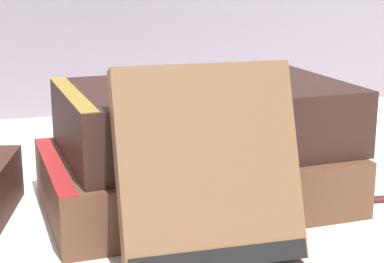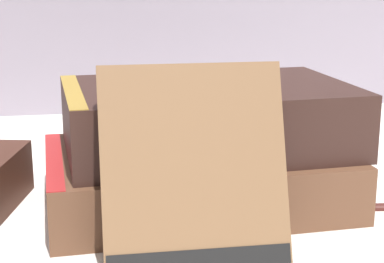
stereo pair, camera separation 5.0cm
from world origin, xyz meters
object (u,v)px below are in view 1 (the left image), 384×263
book_flat_bottom (188,178)px  book_flat_top (199,117)px  pocket_watch (228,80)px  book_leaning_front (209,174)px

book_flat_bottom → book_flat_top: 0.05m
pocket_watch → book_flat_top: bearing=176.9°
book_flat_bottom → book_leaning_front: 0.10m
book_flat_top → pocket_watch: size_ratio=4.56×
book_flat_bottom → pocket_watch: bearing=-0.1°
book_flat_bottom → book_leaning_front: size_ratio=1.91×
book_flat_bottom → pocket_watch: 0.08m
book_flat_bottom → book_flat_top: book_flat_top is taller
book_flat_bottom → book_flat_top: (0.01, 0.00, 0.05)m
book_flat_bottom → book_flat_top: bearing=15.2°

